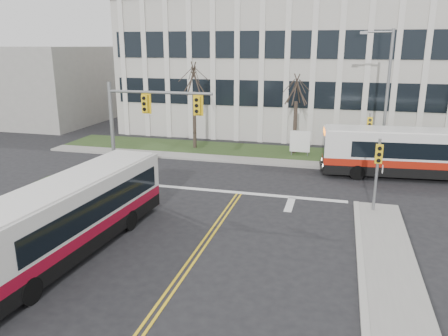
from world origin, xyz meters
TOP-DOWN VIEW (x-y plane):
  - ground at (0.00, 0.00)m, footprint 120.00×120.00m
  - sidewalk_cross at (5.00, 15.20)m, footprint 44.00×1.60m
  - building_lawn at (5.00, 18.00)m, footprint 44.00×5.00m
  - office_building at (5.00, 30.00)m, footprint 40.00×16.00m
  - building_annex at (-26.00, 26.00)m, footprint 12.00×12.00m
  - mast_arm_signal at (-5.62, 7.16)m, footprint 6.11×0.38m
  - signal_pole_near at (7.20, 6.90)m, footprint 0.34×0.39m
  - signal_pole_far at (7.20, 15.40)m, footprint 0.34×0.39m
  - streetlight at (8.03, 16.20)m, footprint 2.15×0.25m
  - directory_sign at (2.50, 17.50)m, footprint 1.50×0.12m
  - tree_left at (-6.00, 18.00)m, footprint 1.80×1.80m
  - tree_mid at (2.00, 18.20)m, footprint 1.80×1.80m
  - bus_main at (-5.00, -0.82)m, footprint 3.13×11.23m
  - bus_cross at (10.04, 14.00)m, footprint 11.56×3.45m

SIDE VIEW (x-z plane):
  - ground at x=0.00m, z-range 0.00..0.00m
  - building_lawn at x=5.00m, z-range 0.00..0.12m
  - sidewalk_cross at x=5.00m, z-range 0.00..0.14m
  - directory_sign at x=2.50m, z-range 0.17..2.17m
  - bus_main at x=-5.00m, z-range 0.00..2.96m
  - bus_cross at x=10.04m, z-range 0.00..3.04m
  - signal_pole_near at x=7.20m, z-range 0.60..4.40m
  - signal_pole_far at x=7.20m, z-range 0.60..4.40m
  - building_annex at x=-26.00m, z-range 0.00..8.00m
  - mast_arm_signal at x=-5.62m, z-range 1.16..7.36m
  - tree_mid at x=2.00m, z-range 1.47..8.29m
  - streetlight at x=8.03m, z-range 0.59..9.79m
  - tree_left at x=-6.00m, z-range 1.66..9.36m
  - office_building at x=5.00m, z-range 0.00..12.00m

